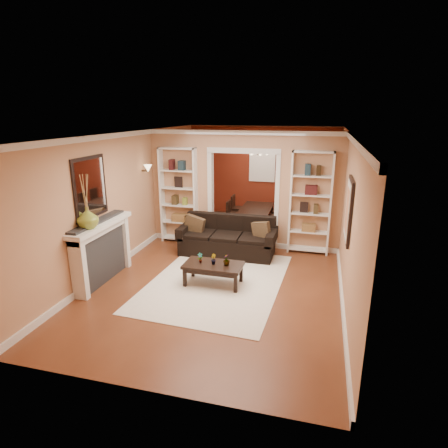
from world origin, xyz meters
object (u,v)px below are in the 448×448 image
(sofa, at_px, (227,236))
(dining_table, at_px, (257,217))
(fireplace, at_px, (103,252))
(bookshelf_left, at_px, (179,196))
(bookshelf_right, at_px, (310,203))
(coffee_table, at_px, (213,274))

(sofa, height_order, dining_table, sofa)
(sofa, distance_m, fireplace, 2.72)
(bookshelf_left, bearing_deg, sofa, -23.17)
(sofa, height_order, bookshelf_left, bookshelf_left)
(sofa, relative_size, fireplace, 1.27)
(bookshelf_left, relative_size, bookshelf_right, 1.00)
(bookshelf_right, bearing_deg, sofa, -161.62)
(coffee_table, bearing_deg, dining_table, 88.36)
(bookshelf_right, relative_size, dining_table, 1.52)
(bookshelf_left, bearing_deg, bookshelf_right, 0.00)
(bookshelf_left, bearing_deg, fireplace, -102.05)
(sofa, xyz_separation_m, dining_table, (0.28, 2.30, -0.16))
(bookshelf_right, bearing_deg, coffee_table, -126.86)
(fireplace, bearing_deg, dining_table, 62.88)
(dining_table, bearing_deg, bookshelf_left, 136.40)
(coffee_table, xyz_separation_m, dining_table, (0.15, 3.87, 0.06))
(fireplace, height_order, dining_table, fireplace)
(bookshelf_left, relative_size, dining_table, 1.52)
(sofa, xyz_separation_m, fireplace, (-1.89, -1.95, 0.16))
(sofa, xyz_separation_m, bookshelf_left, (-1.35, 0.58, 0.73))
(coffee_table, distance_m, bookshelf_left, 2.78)
(fireplace, bearing_deg, sofa, 45.82)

